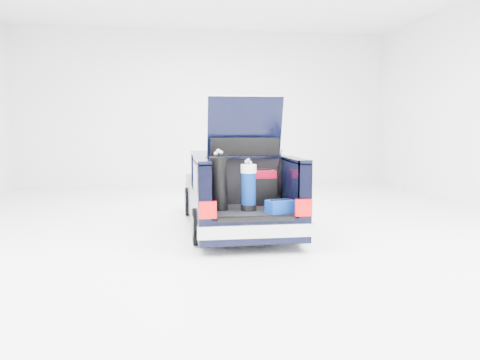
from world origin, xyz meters
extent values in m
plane|color=white|center=(0.00, 0.00, 0.00)|extent=(14.00, 14.00, 0.00)
cube|color=black|center=(0.00, 0.65, 0.50)|extent=(1.75, 3.00, 0.70)
cube|color=black|center=(0.00, 2.22, 0.40)|extent=(1.70, 0.30, 0.50)
cube|color=#B6B6BD|center=(0.00, 2.36, 0.33)|extent=(1.72, 0.10, 0.22)
cube|color=black|center=(0.00, 0.15, 1.12)|extent=(1.55, 1.95, 0.54)
cube|color=black|center=(0.00, 0.15, 1.41)|extent=(1.62, 2.05, 0.06)
cube|color=black|center=(0.00, -1.50, 0.35)|extent=(1.75, 1.30, 0.40)
cube|color=black|center=(0.00, -1.48, 0.57)|extent=(1.32, 1.18, 0.05)
cube|color=black|center=(-0.78, -1.50, 0.97)|extent=(0.20, 1.30, 0.85)
cube|color=black|center=(0.78, -1.50, 0.97)|extent=(0.20, 1.30, 0.85)
cube|color=black|center=(-0.78, -1.50, 1.41)|extent=(0.20, 1.30, 0.06)
cube|color=black|center=(0.78, -1.50, 1.41)|extent=(0.20, 1.30, 0.06)
cube|color=black|center=(0.00, -0.88, 0.97)|extent=(1.36, 0.08, 0.84)
cube|color=#B6B6BD|center=(0.00, -2.18, 0.38)|extent=(1.80, 0.12, 0.20)
cube|color=#BF080B|center=(-0.74, -2.15, 0.72)|extent=(0.26, 0.07, 0.26)
cube|color=#BF080B|center=(0.74, -2.15, 0.72)|extent=(0.26, 0.07, 0.26)
cube|color=black|center=(0.00, -2.15, 0.56)|extent=(1.20, 0.06, 0.06)
cube|color=black|center=(0.00, -1.05, 1.96)|extent=(1.28, 0.33, 1.03)
cube|color=black|center=(0.00, -1.01, 2.10)|extent=(0.95, 0.17, 0.54)
cylinder|color=black|center=(-0.82, 1.45, 0.31)|extent=(0.20, 0.62, 0.62)
cylinder|color=slate|center=(-0.82, 1.45, 0.31)|extent=(0.23, 0.36, 0.36)
cylinder|color=black|center=(0.82, 1.45, 0.31)|extent=(0.20, 0.62, 0.62)
cylinder|color=slate|center=(0.82, 1.45, 0.31)|extent=(0.23, 0.36, 0.36)
cylinder|color=black|center=(-0.82, -1.35, 0.31)|extent=(0.20, 0.62, 0.62)
cylinder|color=slate|center=(-0.82, -1.35, 0.31)|extent=(0.23, 0.36, 0.36)
cylinder|color=black|center=(0.82, -1.35, 0.31)|extent=(0.20, 0.62, 0.62)
cylinder|color=slate|center=(0.82, -1.35, 0.31)|extent=(0.23, 0.36, 0.36)
cube|color=maroon|center=(0.34, -1.08, 0.90)|extent=(0.40, 0.27, 0.61)
cube|color=black|center=(0.34, -1.08, 1.22)|extent=(0.25, 0.07, 0.03)
cube|color=black|center=(0.34, -1.20, 0.84)|extent=(0.40, 0.05, 0.46)
cylinder|color=black|center=(-0.50, -1.49, 1.04)|extent=(0.39, 0.43, 0.90)
cube|color=white|center=(-0.50, -1.38, 1.07)|extent=(0.10, 0.06, 0.31)
sphere|color=#99999E|center=(-0.54, -1.47, 1.52)|extent=(0.07, 0.07, 0.07)
sphere|color=#99999E|center=(-0.47, -1.53, 1.54)|extent=(0.07, 0.07, 0.07)
cylinder|color=black|center=(-0.03, -1.60, 0.65)|extent=(0.32, 0.32, 0.10)
cylinder|color=navy|center=(-0.03, -1.60, 0.96)|extent=(0.29, 0.29, 0.54)
cylinder|color=white|center=(-0.03, -1.60, 1.28)|extent=(0.32, 0.32, 0.14)
sphere|color=#99999E|center=(0.00, -1.58, 1.38)|extent=(0.06, 0.06, 0.06)
sphere|color=#99999E|center=(-0.03, -1.56, 1.42)|extent=(0.06, 0.06, 0.06)
cube|color=navy|center=(0.44, -1.89, 0.70)|extent=(0.49, 0.39, 0.20)
cylinder|color=black|center=(0.44, -1.89, 0.81)|extent=(0.36, 0.13, 0.02)
camera|label=1|loc=(-1.39, -9.64, 1.99)|focal=38.00mm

